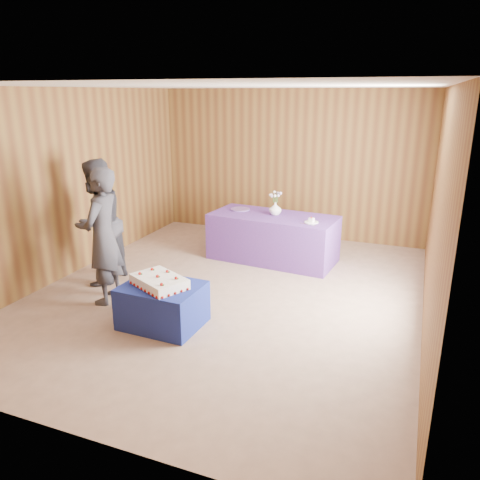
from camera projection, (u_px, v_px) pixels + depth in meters
The scene contains 13 objects.
ground at pixel (228, 293), 6.40m from camera, with size 6.00×6.00×0.00m, color gray.
room_shell at pixel (226, 161), 5.85m from camera, with size 5.04×6.04×2.72m.
cake_table at pixel (163, 305), 5.47m from camera, with size 0.90×0.70×0.50m, color navy.
serving_table at pixel (273, 238), 7.58m from camera, with size 2.00×0.90×0.75m, color #643188.
sheet_cake at pixel (159, 281), 5.36m from camera, with size 0.79×0.69×0.15m.
vase at pixel (275, 209), 7.47m from camera, with size 0.20×0.20×0.20m, color silver.
flower_spray at pixel (276, 194), 7.39m from camera, with size 0.20×0.21×0.16m.
platter at pixel (240, 209), 7.81m from camera, with size 0.32×0.32×0.02m, color #69478E.
plate at pixel (311, 222), 7.06m from camera, with size 0.21×0.21×0.01m, color white.
cake_slice at pixel (312, 220), 7.04m from camera, with size 0.09×0.08×0.09m.
knife at pixel (307, 224), 6.96m from camera, with size 0.26×0.02×0.00m, color silver.
guest_left at pixel (103, 237), 5.93m from camera, with size 0.64×0.42×1.76m, color #33323C.
guest_right at pixel (98, 223), 6.55m from camera, with size 0.86×0.67×1.77m, color #353540.
Camera 1 is at (2.30, -5.41, 2.63)m, focal length 35.00 mm.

